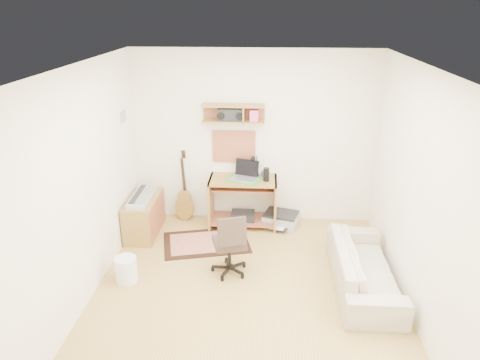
# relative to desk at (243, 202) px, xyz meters

# --- Properties ---
(floor) EXTENTS (3.60, 4.00, 0.01)m
(floor) POSITION_rel_desk_xyz_m (0.15, -1.73, -0.38)
(floor) COLOR tan
(floor) RESTS_ON ground
(ceiling) EXTENTS (3.60, 4.00, 0.01)m
(ceiling) POSITION_rel_desk_xyz_m (0.15, -1.73, 2.23)
(ceiling) COLOR white
(ceiling) RESTS_ON ground
(back_wall) EXTENTS (3.60, 0.01, 2.60)m
(back_wall) POSITION_rel_desk_xyz_m (0.15, 0.28, 0.93)
(back_wall) COLOR white
(back_wall) RESTS_ON ground
(left_wall) EXTENTS (0.01, 4.00, 2.60)m
(left_wall) POSITION_rel_desk_xyz_m (-1.66, -1.73, 0.93)
(left_wall) COLOR white
(left_wall) RESTS_ON ground
(right_wall) EXTENTS (0.01, 4.00, 2.60)m
(right_wall) POSITION_rel_desk_xyz_m (1.95, -1.73, 0.93)
(right_wall) COLOR white
(right_wall) RESTS_ON ground
(wall_shelf) EXTENTS (0.90, 0.25, 0.26)m
(wall_shelf) POSITION_rel_desk_xyz_m (-0.15, 0.15, 1.32)
(wall_shelf) COLOR olive
(wall_shelf) RESTS_ON back_wall
(cork_board) EXTENTS (0.64, 0.03, 0.49)m
(cork_board) POSITION_rel_desk_xyz_m (-0.15, 0.25, 0.79)
(cork_board) COLOR tan
(cork_board) RESTS_ON back_wall
(wall_photo) EXTENTS (0.02, 0.20, 0.15)m
(wall_photo) POSITION_rel_desk_xyz_m (-1.64, -0.23, 1.34)
(wall_photo) COLOR #4C8CBF
(wall_photo) RESTS_ON left_wall
(desk) EXTENTS (1.00, 0.55, 0.75)m
(desk) POSITION_rel_desk_xyz_m (0.00, 0.00, 0.00)
(desk) COLOR olive
(desk) RESTS_ON floor
(laptop) EXTENTS (0.46, 0.46, 0.28)m
(laptop) POSITION_rel_desk_xyz_m (0.02, -0.02, 0.51)
(laptop) COLOR silver
(laptop) RESTS_ON desk
(speaker) EXTENTS (0.09, 0.09, 0.20)m
(speaker) POSITION_rel_desk_xyz_m (0.34, -0.05, 0.47)
(speaker) COLOR black
(speaker) RESTS_ON desk
(desk_lamp) EXTENTS (0.11, 0.11, 0.32)m
(desk_lamp) POSITION_rel_desk_xyz_m (0.20, 0.14, 0.54)
(desk_lamp) COLOR black
(desk_lamp) RESTS_ON desk
(pencil_cup) EXTENTS (0.07, 0.07, 0.10)m
(pencil_cup) POSITION_rel_desk_xyz_m (0.30, 0.10, 0.42)
(pencil_cup) COLOR #314A93
(pencil_cup) RESTS_ON desk
(boombox) EXTENTS (0.36, 0.16, 0.19)m
(boombox) POSITION_rel_desk_xyz_m (-0.19, 0.15, 1.30)
(boombox) COLOR black
(boombox) RESTS_ON wall_shelf
(rug) EXTENTS (1.34, 1.05, 0.02)m
(rug) POSITION_rel_desk_xyz_m (-0.48, -0.60, -0.37)
(rug) COLOR #D0AD8C
(rug) RESTS_ON floor
(task_chair) EXTENTS (0.54, 0.54, 0.85)m
(task_chair) POSITION_rel_desk_xyz_m (-0.09, -1.32, 0.05)
(task_chair) COLOR #35291F
(task_chair) RESTS_ON floor
(cabinet) EXTENTS (0.40, 0.90, 0.55)m
(cabinet) POSITION_rel_desk_xyz_m (-1.43, -0.36, -0.10)
(cabinet) COLOR olive
(cabinet) RESTS_ON floor
(music_keyboard) EXTENTS (0.25, 0.79, 0.07)m
(music_keyboard) POSITION_rel_desk_xyz_m (-1.43, -0.36, 0.21)
(music_keyboard) COLOR #B2B5BA
(music_keyboard) RESTS_ON cabinet
(guitar) EXTENTS (0.31, 0.21, 1.11)m
(guitar) POSITION_rel_desk_xyz_m (-0.92, 0.13, 0.18)
(guitar) COLOR olive
(guitar) RESTS_ON floor
(waste_basket) EXTENTS (0.34, 0.34, 0.32)m
(waste_basket) POSITION_rel_desk_xyz_m (-1.33, -1.60, -0.22)
(waste_basket) COLOR white
(waste_basket) RESTS_ON floor
(printer) EXTENTS (0.59, 0.52, 0.19)m
(printer) POSITION_rel_desk_xyz_m (0.58, 0.03, -0.29)
(printer) COLOR #A5A8AA
(printer) RESTS_ON floor
(sofa) EXTENTS (0.50, 1.73, 0.67)m
(sofa) POSITION_rel_desk_xyz_m (1.53, -1.51, -0.04)
(sofa) COLOR #B9AD92
(sofa) RESTS_ON floor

